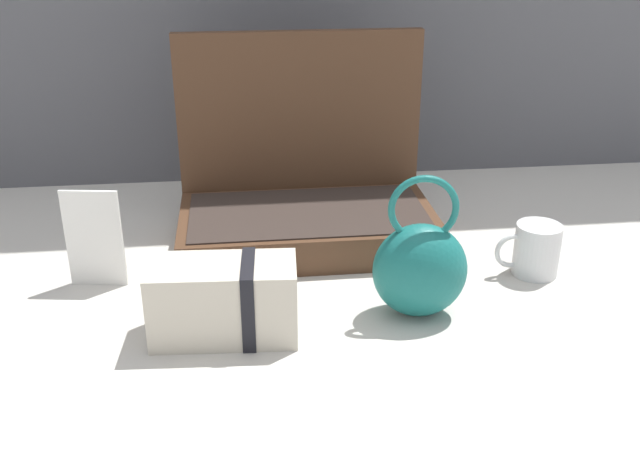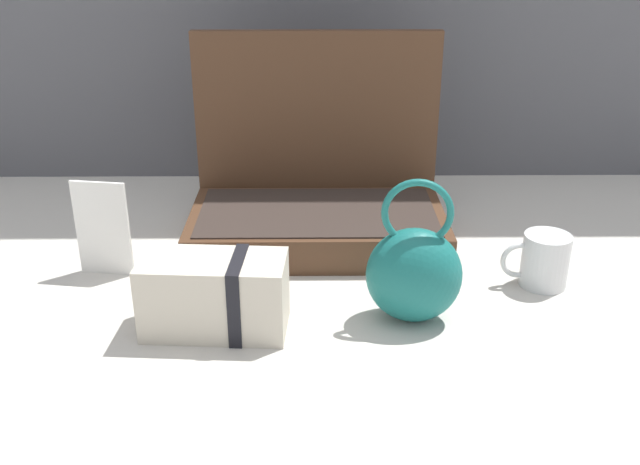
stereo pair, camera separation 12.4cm
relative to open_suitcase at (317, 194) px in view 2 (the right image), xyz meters
The scene contains 6 objects.
ground_plane 0.22m from the open_suitcase, 88.06° to the right, with size 6.00×6.00×0.00m, color beige.
open_suitcase is the anchor object (origin of this frame).
teal_pouch_handbag 0.37m from the open_suitcase, 65.81° to the right, with size 0.16×0.12×0.24m.
cream_toiletry_bag 0.40m from the open_suitcase, 113.62° to the right, with size 0.23×0.12×0.13m.
coffee_mug 0.45m from the open_suitcase, 29.25° to the right, with size 0.12×0.08×0.10m.
info_card_left 0.42m from the open_suitcase, 156.25° to the right, with size 0.10×0.01×0.18m, color white.
Camera 2 is at (-0.01, -1.15, 0.61)m, focal length 40.76 mm.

